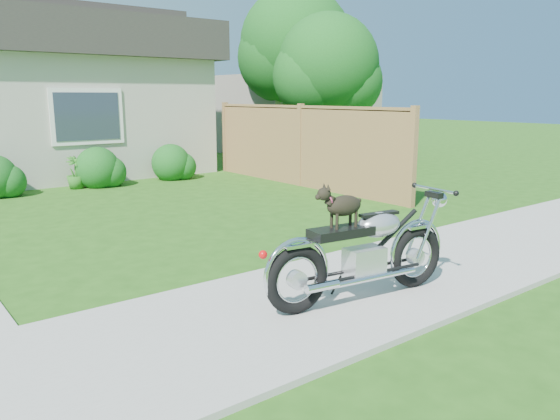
# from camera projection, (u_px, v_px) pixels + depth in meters

# --- Properties ---
(ground) EXTENTS (80.00, 80.00, 0.00)m
(ground) POSITION_uv_depth(u_px,v_px,m) (165.00, 346.00, 4.61)
(ground) COLOR #235114
(ground) RESTS_ON ground
(sidewalk) EXTENTS (24.00, 2.20, 0.04)m
(sidewalk) POSITION_uv_depth(u_px,v_px,m) (165.00, 343.00, 4.61)
(sidewalk) COLOR #9E9B93
(sidewalk) RESTS_ON ground
(fence) EXTENTS (0.12, 6.62, 1.90)m
(fence) POSITION_uv_depth(u_px,v_px,m) (301.00, 146.00, 12.64)
(fence) COLOR #A27A48
(fence) RESTS_ON ground
(tree_near) EXTENTS (2.87, 2.86, 4.38)m
(tree_near) POSITION_uv_depth(u_px,v_px,m) (333.00, 69.00, 15.45)
(tree_near) COLOR #3D2B1C
(tree_near) RESTS_ON ground
(tree_far) EXTENTS (3.57, 3.57, 5.47)m
(tree_far) POSITION_uv_depth(u_px,v_px,m) (300.00, 50.00, 17.42)
(tree_far) COLOR #3D2B1C
(tree_far) RESTS_ON ground
(shrub_row) EXTENTS (9.15, 1.05, 1.05)m
(shrub_row) POSITION_uv_depth(u_px,v_px,m) (7.00, 176.00, 11.44)
(shrub_row) COLOR #165318
(shrub_row) RESTS_ON ground
(potted_plant_right) EXTENTS (0.52, 0.52, 0.74)m
(potted_plant_right) POSITION_uv_depth(u_px,v_px,m) (75.00, 173.00, 12.34)
(potted_plant_right) COLOR #286C1D
(potted_plant_right) RESTS_ON ground
(motorcycle_with_dog) EXTENTS (2.22, 0.64, 1.19)m
(motorcycle_with_dog) POSITION_uv_depth(u_px,v_px,m) (364.00, 250.00, 5.47)
(motorcycle_with_dog) COLOR black
(motorcycle_with_dog) RESTS_ON sidewalk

